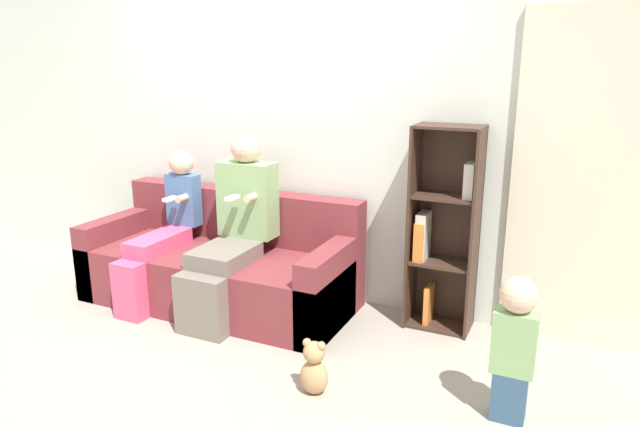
# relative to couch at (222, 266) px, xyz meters

# --- Properties ---
(ground_plane) EXTENTS (14.00, 14.00, 0.00)m
(ground_plane) POSITION_rel_couch_xyz_m (0.24, -0.52, -0.27)
(ground_plane) COLOR #9E9384
(back_wall) EXTENTS (10.00, 0.06, 2.55)m
(back_wall) POSITION_rel_couch_xyz_m (0.24, 0.46, 1.00)
(back_wall) COLOR silver
(back_wall) RESTS_ON ground_plane
(curtain_panel) EXTENTS (0.83, 0.04, 2.07)m
(curtain_panel) POSITION_rel_couch_xyz_m (2.36, 0.41, 0.76)
(curtain_panel) COLOR beige
(curtain_panel) RESTS_ON ground_plane
(couch) EXTENTS (1.98, 0.85, 0.80)m
(couch) POSITION_rel_couch_xyz_m (0.00, 0.00, 0.00)
(couch) COLOR maroon
(couch) RESTS_ON ground_plane
(adult_seated) EXTENTS (0.41, 0.78, 1.26)m
(adult_seated) POSITION_rel_couch_xyz_m (0.19, -0.10, 0.37)
(adult_seated) COLOR #70665B
(adult_seated) RESTS_ON ground_plane
(child_seated) EXTENTS (0.26, 0.80, 1.09)m
(child_seated) POSITION_rel_couch_xyz_m (-0.41, -0.14, 0.28)
(child_seated) COLOR #DB4C75
(child_seated) RESTS_ON ground_plane
(toddler_standing) EXTENTS (0.21, 0.18, 0.76)m
(toddler_standing) POSITION_rel_couch_xyz_m (2.13, -0.61, 0.14)
(toddler_standing) COLOR #335170
(toddler_standing) RESTS_ON ground_plane
(bookshelf) EXTENTS (0.43, 0.29, 1.36)m
(bookshelf) POSITION_rel_couch_xyz_m (1.55, 0.30, 0.39)
(bookshelf) COLOR #3D281E
(bookshelf) RESTS_ON ground_plane
(teddy_bear) EXTENTS (0.16, 0.13, 0.32)m
(teddy_bear) POSITION_rel_couch_xyz_m (1.15, -0.82, -0.13)
(teddy_bear) COLOR tan
(teddy_bear) RESTS_ON ground_plane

